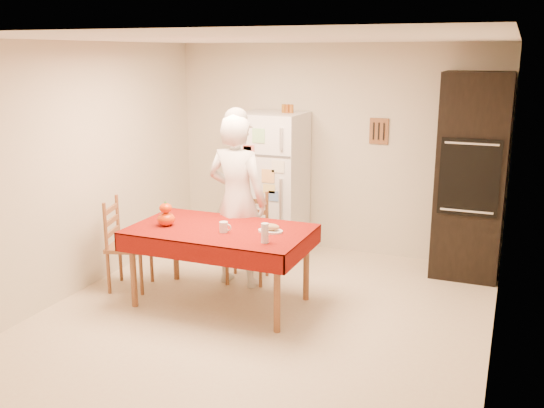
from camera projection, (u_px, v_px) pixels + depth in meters
The scene contains 17 objects.
floor at pixel (260, 319), 5.59m from camera, with size 4.50×4.50×0.00m, color #CDB394.
room_shell at pixel (260, 144), 5.19m from camera, with size 4.02×4.52×2.51m.
refrigerator at pixel (272, 184), 7.31m from camera, with size 0.75×0.74×1.70m.
oven_cabinet at pixel (471, 177), 6.46m from camera, with size 0.70×0.62×2.20m.
dining_table at pixel (220, 235), 5.78m from camera, with size 1.70×1.00×0.76m.
chair_far at pixel (249, 233), 6.48m from camera, with size 0.49×0.47×0.95m.
chair_left at pixel (123, 241), 6.22m from camera, with size 0.50×0.52×0.95m.
seated_woman at pixel (237, 201), 6.24m from camera, with size 0.66×0.43×1.80m, color silver.
coffee_mug at pixel (224, 227), 5.63m from camera, with size 0.08×0.08×0.10m, color silver.
pumpkin_lower at pixel (166, 219), 5.84m from camera, with size 0.17×0.17×0.13m, color red.
pumpkin_upper at pixel (166, 208), 5.81m from camera, with size 0.12×0.12×0.09m, color #EA4C05.
wine_glass at pixel (265, 233), 5.31m from camera, with size 0.07×0.07×0.18m, color silver.
bread_plate at pixel (270, 231), 5.64m from camera, with size 0.24×0.24×0.02m, color silver.
bread_loaf at pixel (270, 227), 5.63m from camera, with size 0.18×0.10×0.06m, color #A98053.
spice_jar_left at pixel (284, 108), 7.09m from camera, with size 0.05×0.05×0.10m, color brown.
spice_jar_mid at pixel (287, 109), 7.07m from camera, with size 0.05×0.05×0.10m, color brown.
spice_jar_right at pixel (291, 109), 7.05m from camera, with size 0.05×0.05×0.10m, color #93511A.
Camera 1 is at (2.04, -4.74, 2.39)m, focal length 40.00 mm.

